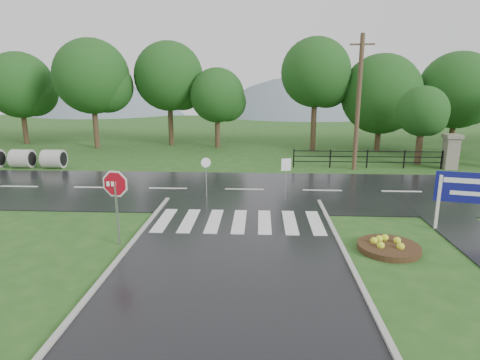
{
  "coord_description": "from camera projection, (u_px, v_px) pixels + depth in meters",
  "views": [
    {
      "loc": [
        0.79,
        -10.02,
        5.36
      ],
      "look_at": [
        -0.02,
        6.0,
        1.5
      ],
      "focal_mm": 30.0,
      "sensor_mm": 36.0,
      "label": 1
    }
  ],
  "objects": [
    {
      "name": "fence_west",
      "position": [
        367.0,
        157.0,
        26.01
      ],
      "size": [
        9.58,
        0.08,
        1.2
      ],
      "color": "black",
      "rests_on": "ground"
    },
    {
      "name": "walkway",
      "position": [
        472.0,
        236.0,
        14.49
      ],
      "size": [
        2.2,
        11.0,
        0.04
      ],
      "primitive_type": "cube",
      "color": "black",
      "rests_on": "ground"
    },
    {
      "name": "ground",
      "position": [
        230.0,
        284.0,
        11.02
      ],
      "size": [
        120.0,
        120.0,
        0.0
      ],
      "primitive_type": "plane",
      "color": "#244F1A",
      "rests_on": "ground"
    },
    {
      "name": "crosswalk",
      "position": [
        239.0,
        221.0,
        15.86
      ],
      "size": [
        6.5,
        2.8,
        0.02
      ],
      "color": "silver",
      "rests_on": "ground"
    },
    {
      "name": "reg_sign_round",
      "position": [
        206.0,
        173.0,
        18.86
      ],
      "size": [
        0.45,
        0.18,
        2.0
      ],
      "color": "#939399",
      "rests_on": "ground"
    },
    {
      "name": "stop_sign",
      "position": [
        115.0,
        191.0,
        13.25
      ],
      "size": [
        1.21,
        0.23,
        2.76
      ],
      "color": "#939399",
      "rests_on": "ground"
    },
    {
      "name": "main_road",
      "position": [
        244.0,
        190.0,
        20.73
      ],
      "size": [
        90.0,
        8.0,
        0.04
      ],
      "primitive_type": "cube",
      "color": "black",
      "rests_on": "ground"
    },
    {
      "name": "estate_billboard",
      "position": [
        472.0,
        191.0,
        14.76
      ],
      "size": [
        2.46,
        0.65,
        2.2
      ],
      "color": "silver",
      "rests_on": "ground"
    },
    {
      "name": "reg_sign_small",
      "position": [
        286.0,
        171.0,
        18.24
      ],
      "size": [
        0.45,
        0.14,
        2.07
      ],
      "color": "#939399",
      "rests_on": "ground"
    },
    {
      "name": "entrance_tree_left",
      "position": [
        423.0,
        112.0,
        26.62
      ],
      "size": [
        3.34,
        3.34,
        5.26
      ],
      "color": "#3D2B1C",
      "rests_on": "ground"
    },
    {
      "name": "pillar_west",
      "position": [
        451.0,
        151.0,
        25.64
      ],
      "size": [
        1.0,
        1.0,
        2.24
      ],
      "color": "gray",
      "rests_on": "ground"
    },
    {
      "name": "culvert_pipes",
      "position": [
        22.0,
        159.0,
        26.17
      ],
      "size": [
        5.5,
        1.2,
        1.2
      ],
      "color": "#9E9B93",
      "rests_on": "ground"
    },
    {
      "name": "treeline",
      "position": [
        263.0,
        148.0,
        34.28
      ],
      "size": [
        83.2,
        5.2,
        10.0
      ],
      "color": "#144014",
      "rests_on": "ground"
    },
    {
      "name": "flower_bed",
      "position": [
        389.0,
        246.0,
        13.19
      ],
      "size": [
        2.01,
        2.01,
        0.4
      ],
      "color": "#332111",
      "rests_on": "ground"
    },
    {
      "name": "hills",
      "position": [
        273.0,
        195.0,
        77.6
      ],
      "size": [
        102.0,
        48.0,
        48.0
      ],
      "color": "slate",
      "rests_on": "ground"
    },
    {
      "name": "utility_pole_east",
      "position": [
        358.0,
        103.0,
        24.75
      ],
      "size": [
        1.47,
        0.33,
        8.31
      ],
      "color": "#473523",
      "rests_on": "ground"
    }
  ]
}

